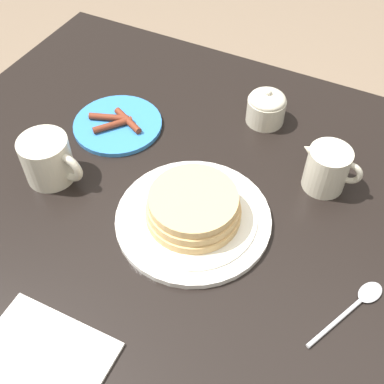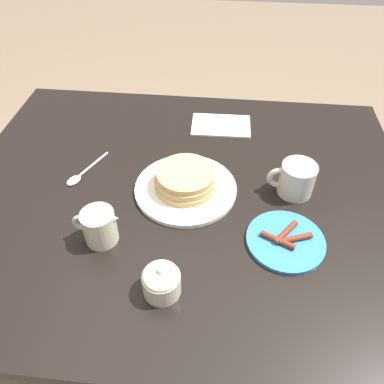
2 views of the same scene
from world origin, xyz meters
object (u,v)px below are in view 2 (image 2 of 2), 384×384
pancake_plate (186,183)px  creamer_pitcher (100,226)px  sugar_bowl (161,281)px  napkin (221,125)px  spoon (81,175)px  coffee_mug (296,179)px  side_plate_bacon (286,240)px

pancake_plate → creamer_pitcher: size_ratio=2.33×
creamer_pitcher → sugar_bowl: 0.21m
creamer_pitcher → napkin: creamer_pitcher is taller
napkin → spoon: bearing=36.8°
coffee_mug → spoon: size_ratio=0.79×
side_plate_bacon → spoon: bearing=-17.9°
sugar_bowl → spoon: bearing=-49.6°
coffee_mug → spoon: (0.59, -0.00, -0.04)m
pancake_plate → coffee_mug: bearing=-175.0°
pancake_plate → spoon: pancake_plate is taller
sugar_bowl → spoon: (0.29, -0.34, -0.03)m
side_plate_bacon → spoon: size_ratio=1.17×
creamer_pitcher → napkin: size_ratio=0.61×
side_plate_bacon → napkin: side_plate_bacon is taller
side_plate_bacon → sugar_bowl: sugar_bowl is taller
creamer_pitcher → spoon: creamer_pitcher is taller
creamer_pitcher → sugar_bowl: creamer_pitcher is taller
spoon → coffee_mug: bearing=179.7°
pancake_plate → sugar_bowl: size_ratio=3.41×
napkin → spoon: 0.48m
pancake_plate → spoon: 0.31m
creamer_pitcher → spoon: size_ratio=0.74×
side_plate_bacon → spoon: 0.59m
pancake_plate → side_plate_bacon: 0.30m
sugar_bowl → pancake_plate: bearing=-92.6°
sugar_bowl → side_plate_bacon: bearing=-149.6°
pancake_plate → side_plate_bacon: bearing=149.2°
coffee_mug → pancake_plate: bearing=5.0°
pancake_plate → napkin: pancake_plate is taller
side_plate_bacon → creamer_pitcher: 0.44m
pancake_plate → napkin: bearing=-104.4°
creamer_pitcher → spoon: bearing=-60.0°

